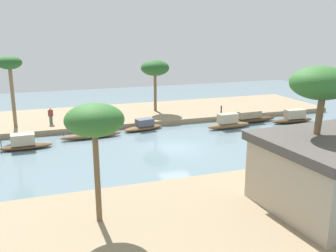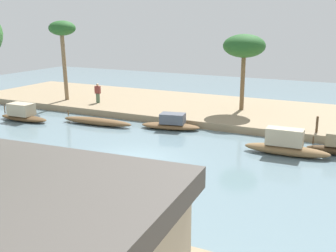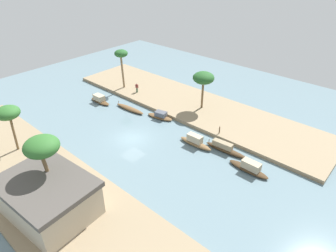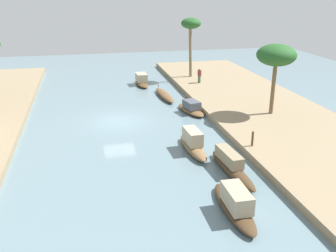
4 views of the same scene
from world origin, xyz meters
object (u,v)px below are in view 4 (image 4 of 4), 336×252
object	(u,v)px
sampan_open_hull	(191,108)
sampan_upstream_small	(164,95)
sampan_near_left_bank	(235,204)
palm_tree_left_near	(276,56)
sampan_foreground	(193,143)
palm_tree_left_far	(191,26)
mooring_post	(253,139)
person_on_near_bank	(199,76)
sampan_downstream_large	(142,81)
sampan_with_red_awning	(231,165)

from	to	relation	value
sampan_open_hull	sampan_upstream_small	bearing A→B (deg)	1.49
sampan_near_left_bank	palm_tree_left_near	world-z (taller)	palm_tree_left_near
sampan_foreground	palm_tree_left_far	distance (m)	20.45
sampan_near_left_bank	mooring_post	size ratio (longest dim) A/B	4.79
person_on_near_bank	sampan_open_hull	bearing A→B (deg)	150.34
sampan_foreground	person_on_near_bank	distance (m)	16.76
sampan_downstream_large	palm_tree_left_far	world-z (taller)	palm_tree_left_far
sampan_with_red_awning	palm_tree_left_far	distance (m)	23.39
sampan_upstream_small	mooring_post	bearing A→B (deg)	-172.38
sampan_downstream_large	mooring_post	size ratio (longest dim) A/B	4.14
sampan_near_left_bank	sampan_open_hull	size ratio (longest dim) A/B	1.14
sampan_with_red_awning	person_on_near_bank	distance (m)	19.68
sampan_foreground	palm_tree_left_near	size ratio (longest dim) A/B	0.81
sampan_downstream_large	person_on_near_bank	distance (m)	6.30
sampan_open_hull	palm_tree_left_near	size ratio (longest dim) A/B	0.74
palm_tree_left_near	sampan_near_left_bank	bearing A→B (deg)	146.62
sampan_with_red_awning	sampan_foreground	bearing A→B (deg)	17.18
mooring_post	sampan_with_red_awning	bearing A→B (deg)	134.67
sampan_foreground	sampan_with_red_awning	size ratio (longest dim) A/B	0.84
sampan_open_hull	sampan_with_red_awning	bearing A→B (deg)	163.93
sampan_near_left_bank	mooring_post	xyz separation A→B (m)	(6.25, -3.69, 0.47)
sampan_upstream_small	palm_tree_left_far	distance (m)	9.52
sampan_with_red_awning	sampan_downstream_large	xyz separation A→B (m)	(21.58, 1.80, 0.03)
sampan_with_red_awning	palm_tree_left_far	world-z (taller)	palm_tree_left_far
sampan_near_left_bank	sampan_upstream_small	world-z (taller)	sampan_near_left_bank
sampan_with_red_awning	palm_tree_left_near	world-z (taller)	palm_tree_left_near
sampan_downstream_large	sampan_open_hull	bearing A→B (deg)	-167.45
sampan_with_red_awning	mooring_post	world-z (taller)	mooring_post
sampan_downstream_large	mooring_post	xyz separation A→B (m)	(-19.29, -4.12, 0.48)
person_on_near_bank	palm_tree_left_near	xyz separation A→B (m)	(-11.11, -2.59, 3.86)
sampan_foreground	sampan_near_left_bank	size ratio (longest dim) A/B	0.96
sampan_foreground	sampan_near_left_bank	xyz separation A→B (m)	(-7.33, 0.07, -0.04)
sampan_with_red_awning	sampan_upstream_small	xyz separation A→B (m)	(16.17, 0.42, -0.22)
sampan_foreground	sampan_open_hull	xyz separation A→B (m)	(7.74, -2.09, -0.15)
sampan_foreground	palm_tree_left_far	xyz separation A→B (m)	(19.01, -5.17, 5.49)
sampan_foreground	sampan_near_left_bank	distance (m)	7.33
palm_tree_left_near	palm_tree_left_far	distance (m)	14.53
sampan_foreground	sampan_downstream_large	world-z (taller)	sampan_foreground
sampan_upstream_small	sampan_open_hull	distance (m)	5.20
sampan_open_hull	person_on_near_bank	xyz separation A→B (m)	(8.14, -3.22, 0.84)
person_on_near_bank	palm_tree_left_far	bearing A→B (deg)	-5.64
sampan_upstream_small	sampan_open_hull	xyz separation A→B (m)	(-5.05, -1.21, 0.15)
sampan_foreground	sampan_downstream_large	bearing A→B (deg)	-0.61
sampan_downstream_large	palm_tree_left_near	distance (m)	16.50
sampan_near_left_bank	sampan_open_hull	bearing A→B (deg)	-7.18
sampan_near_left_bank	palm_tree_left_far	xyz separation A→B (m)	(26.34, -5.24, 5.53)
sampan_open_hull	sampan_near_left_bank	bearing A→B (deg)	159.83
sampan_foreground	palm_tree_left_far	size ratio (longest dim) A/B	0.69
sampan_open_hull	person_on_near_bank	size ratio (longest dim) A/B	2.62
sampan_near_left_bank	sampan_open_hull	xyz separation A→B (m)	(15.07, -2.16, -0.11)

